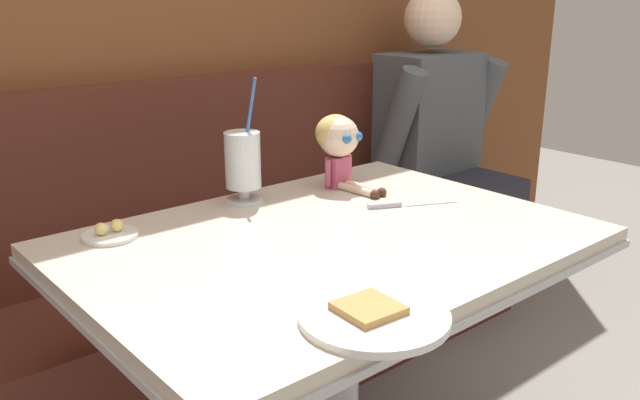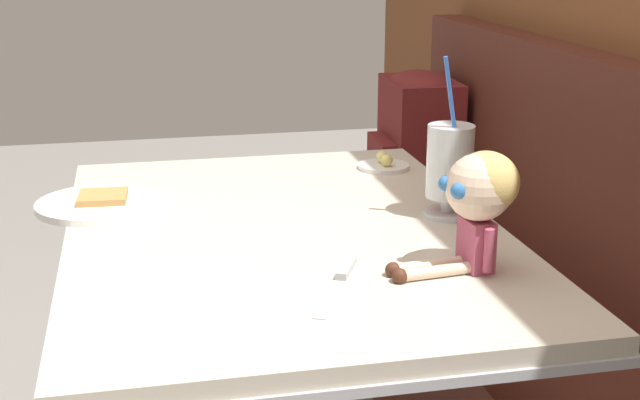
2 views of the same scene
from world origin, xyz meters
name	(u,v)px [view 2 (image 2 of 2)]	position (x,y,z in m)	size (l,w,h in m)	color
booth_bench	(575,390)	(0.00, 0.81, 0.33)	(2.60, 0.48, 1.00)	#512319
diner_table	(286,324)	(0.00, 0.18, 0.54)	(1.11, 0.81, 0.74)	beige
toast_plate	(99,203)	(-0.20, -0.16, 0.75)	(0.25, 0.25, 0.03)	white
milkshake_glass	(450,166)	(-0.01, 0.50, 0.84)	(0.10, 0.10, 0.31)	silver
butter_saucer	(384,165)	(-0.37, 0.48, 0.75)	(0.12, 0.12, 0.04)	white
butter_knife	(342,276)	(0.26, 0.23, 0.74)	(0.22, 0.12, 0.01)	silver
seated_doll	(479,194)	(0.27, 0.45, 0.87)	(0.12, 0.22, 0.20)	#B74C6B
backpack	(417,134)	(-1.04, 0.78, 0.66)	(0.31, 0.25, 0.41)	maroon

